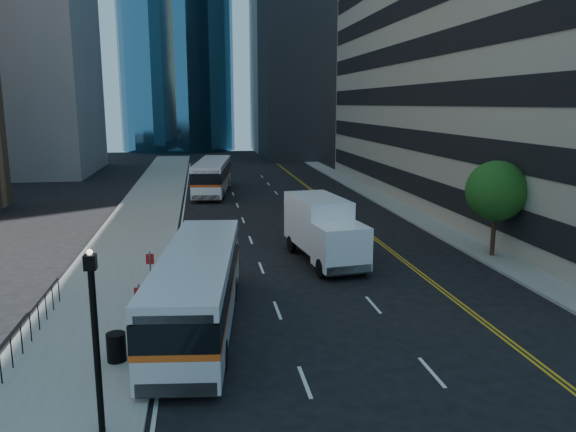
# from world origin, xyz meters

# --- Properties ---
(ground) EXTENTS (160.00, 160.00, 0.00)m
(ground) POSITION_xyz_m (0.00, 0.00, 0.00)
(ground) COLOR black
(ground) RESTS_ON ground
(sidewalk_west) EXTENTS (5.00, 90.00, 0.15)m
(sidewalk_west) POSITION_xyz_m (-10.50, 25.00, 0.07)
(sidewalk_west) COLOR gray
(sidewalk_west) RESTS_ON ground
(sidewalk_east) EXTENTS (2.00, 90.00, 0.15)m
(sidewalk_east) POSITION_xyz_m (9.00, 25.00, 0.07)
(sidewalk_east) COLOR gray
(sidewalk_east) RESTS_ON ground
(midrise_west) EXTENTS (18.00, 18.00, 35.00)m
(midrise_west) POSITION_xyz_m (-28.00, 52.00, 17.50)
(midrise_west) COLOR gray
(midrise_west) RESTS_ON ground
(street_tree) EXTENTS (3.20, 3.20, 5.10)m
(street_tree) POSITION_xyz_m (9.00, 8.00, 3.64)
(street_tree) COLOR #332114
(street_tree) RESTS_ON sidewalk_east
(lamp_post) EXTENTS (0.28, 0.28, 4.56)m
(lamp_post) POSITION_xyz_m (-9.00, -6.00, 2.72)
(lamp_post) COLOR black
(lamp_post) RESTS_ON sidewalk_west
(bus_front) EXTENTS (3.70, 11.48, 2.91)m
(bus_front) POSITION_xyz_m (-6.60, 0.69, 1.59)
(bus_front) COLOR silver
(bus_front) RESTS_ON ground
(bus_rear) EXTENTS (3.95, 11.93, 3.02)m
(bus_rear) POSITION_xyz_m (-5.31, 32.72, 1.65)
(bus_rear) COLOR white
(bus_rear) RESTS_ON ground
(box_truck) EXTENTS (3.25, 7.14, 3.30)m
(box_truck) POSITION_xyz_m (-0.15, 8.69, 1.74)
(box_truck) COLOR white
(box_truck) RESTS_ON ground
(trash_can) EXTENTS (0.80, 0.80, 0.91)m
(trash_can) POSITION_xyz_m (-9.19, -1.97, 0.61)
(trash_can) COLOR black
(trash_can) RESTS_ON sidewalk_west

